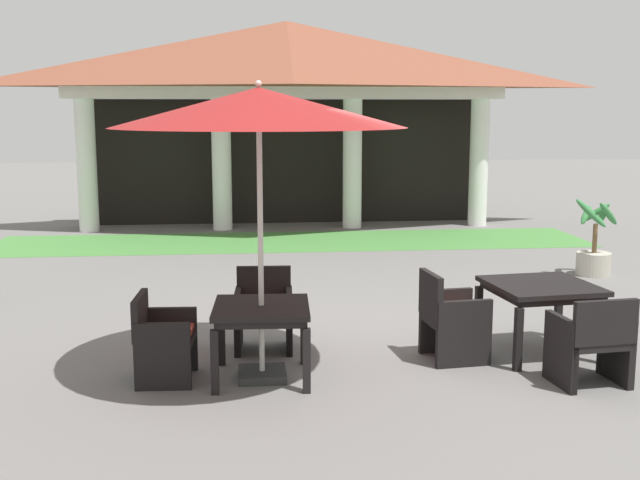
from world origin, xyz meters
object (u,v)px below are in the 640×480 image
object	(u,v)px
patio_chair_near_foreground_south	(591,342)
patio_chair_mid_left_west	(163,339)
potted_palm_right_edge	(594,253)
patio_table_mid_left	(261,315)
patio_chair_mid_left_north	(264,312)
patio_chair_near_foreground_west	(451,320)
patio_umbrella_mid_left	(259,109)
patio_table_near_foreground	(541,292)

from	to	relation	value
patio_chair_near_foreground_south	patio_chair_mid_left_west	xyz separation A→B (m)	(-3.90, 0.52, -0.02)
patio_chair_mid_left_west	potted_palm_right_edge	distance (m)	7.30
potted_palm_right_edge	patio_table_mid_left	bearing A→B (deg)	-141.19
patio_chair_mid_left_north	potted_palm_right_edge	xyz separation A→B (m)	(5.09, 3.21, -0.06)
patio_chair_mid_left_west	patio_chair_mid_left_north	bearing A→B (deg)	135.05
patio_chair_near_foreground_west	patio_table_mid_left	xyz separation A→B (m)	(-1.91, -0.38, 0.20)
patio_table_mid_left	patio_chair_near_foreground_south	bearing A→B (deg)	-9.07
patio_chair_near_foreground_south	patio_umbrella_mid_left	bearing A→B (deg)	164.46
patio_table_near_foreground	patio_chair_near_foreground_south	bearing A→B (deg)	-83.53
patio_table_near_foreground	patio_umbrella_mid_left	bearing A→B (deg)	-170.35
patio_umbrella_mid_left	patio_chair_mid_left_west	distance (m)	2.29
patio_chair_near_foreground_south	patio_chair_mid_left_north	size ratio (longest dim) A/B	1.00
patio_chair_near_foreground_west	potted_palm_right_edge	bearing A→B (deg)	132.81
patio_chair_mid_left_north	patio_chair_near_foreground_west	bearing A→B (deg)	166.66
patio_chair_mid_left_west	patio_chair_near_foreground_south	bearing A→B (deg)	85.19
patio_table_near_foreground	patio_chair_mid_left_north	distance (m)	2.87
patio_table_mid_left	patio_chair_mid_left_west	bearing A→B (deg)	177.20
patio_chair_near_foreground_south	patio_chair_near_foreground_west	distance (m)	1.37
patio_table_mid_left	patio_chair_mid_left_west	distance (m)	0.94
patio_chair_near_foreground_south	patio_table_near_foreground	bearing A→B (deg)	90.00
patio_table_near_foreground	patio_chair_near_foreground_west	distance (m)	1.00
patio_chair_mid_left_north	potted_palm_right_edge	size ratio (longest dim) A/B	0.70
patio_chair_mid_left_north	patio_chair_mid_left_west	world-z (taller)	patio_chair_mid_left_north
potted_palm_right_edge	patio_table_near_foreground	bearing A→B (deg)	-121.85
patio_chair_near_foreground_south	patio_table_mid_left	distance (m)	3.03
patio_umbrella_mid_left	patio_chair_mid_left_north	distance (m)	2.29
patio_table_near_foreground	patio_umbrella_mid_left	xyz separation A→B (m)	(-2.87, -0.49, 1.85)
patio_table_near_foreground	patio_table_mid_left	world-z (taller)	patio_table_near_foreground
patio_table_near_foreground	patio_chair_near_foreground_south	world-z (taller)	patio_chair_near_foreground_south
patio_chair_mid_left_west	patio_umbrella_mid_left	bearing A→B (deg)	90.00
patio_chair_near_foreground_south	patio_chair_mid_left_north	xyz separation A→B (m)	(-2.94, 1.39, -0.01)
patio_table_near_foreground	patio_chair_mid_left_west	xyz separation A→B (m)	(-3.79, -0.44, -0.25)
patio_umbrella_mid_left	patio_chair_mid_left_north	bearing A→B (deg)	87.20
patio_table_mid_left	potted_palm_right_edge	size ratio (longest dim) A/B	0.77
patio_chair_near_foreground_south	patio_table_mid_left	xyz separation A→B (m)	(-2.98, 0.48, 0.20)
patio_table_mid_left	potted_palm_right_edge	world-z (taller)	potted_palm_right_edge
patio_umbrella_mid_left	patio_chair_mid_left_west	bearing A→B (deg)	177.20
patio_umbrella_mid_left	patio_chair_mid_left_north	xyz separation A→B (m)	(0.04, 0.92, -2.10)
patio_chair_mid_left_west	patio_table_mid_left	bearing A→B (deg)	90.00
patio_chair_near_foreground_west	potted_palm_right_edge	size ratio (longest dim) A/B	0.75
patio_chair_near_foreground_west	patio_umbrella_mid_left	size ratio (longest dim) A/B	0.33
patio_umbrella_mid_left	patio_chair_mid_left_north	world-z (taller)	patio_umbrella_mid_left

